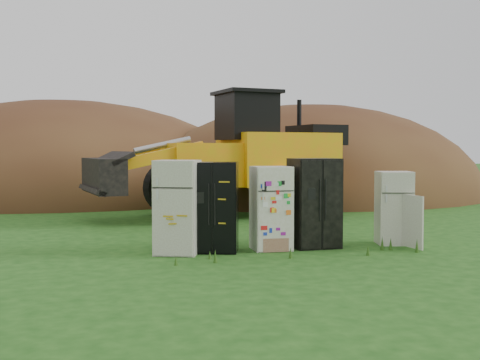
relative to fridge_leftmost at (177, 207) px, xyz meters
The scene contains 9 objects.
ground 2.57m from the fridge_leftmost, ahead, with size 120.00×120.00×0.00m, color #1B4C14.
fridge_leftmost is the anchor object (origin of this frame).
fridge_black_side 0.75m from the fridge_leftmost, ahead, with size 0.94×0.74×1.81m, color black, non-canonical shape.
fridge_sticker 1.94m from the fridge_leftmost, ahead, with size 0.76×0.70×1.71m, color silver, non-canonical shape.
fridge_dark_mid 2.90m from the fridge_leftmost, ahead, with size 0.96×0.78×1.87m, color black, non-canonical shape.
fridge_open_door 4.74m from the fridge_leftmost, ahead, with size 0.72×0.66×1.58m, color silver, non-canonical shape.
wheel_loader 6.48m from the fridge_leftmost, 70.00° to the left, with size 7.95×3.22×3.85m, color orange, non-canonical shape.
dirt_mound_right 13.85m from the fridge_leftmost, 56.92° to the left, with size 14.83×10.87×7.80m, color #452316.
dirt_mound_left 14.94m from the fridge_leftmost, 99.57° to the left, with size 16.93×12.70×8.23m, color #452316.
Camera 1 is at (-4.26, -11.73, 2.08)m, focal length 45.00 mm.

